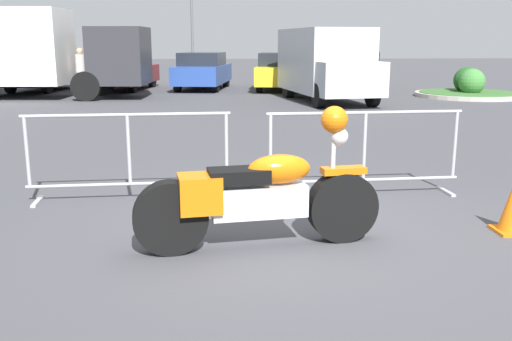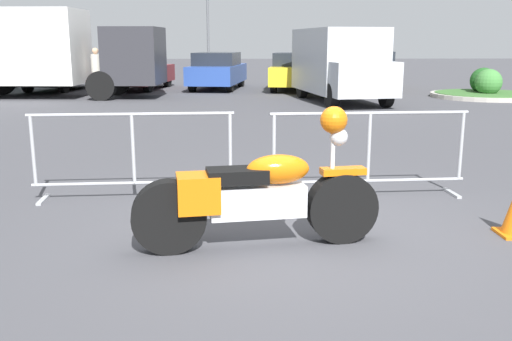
# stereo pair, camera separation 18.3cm
# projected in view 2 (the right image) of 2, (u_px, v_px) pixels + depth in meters

# --- Properties ---
(ground_plane) EXTENTS (120.00, 120.00, 0.00)m
(ground_plane) POSITION_uv_depth(u_px,v_px,m) (302.00, 236.00, 5.70)
(ground_plane) COLOR #424247
(motorcycle) EXTENTS (2.33, 0.54, 1.32)m
(motorcycle) POSITION_uv_depth(u_px,v_px,m) (258.00, 195.00, 5.30)
(motorcycle) COLOR black
(motorcycle) RESTS_ON ground
(crowd_barrier_near) EXTENTS (2.46, 0.56, 1.07)m
(crowd_barrier_near) POSITION_uv_depth(u_px,v_px,m) (133.00, 155.00, 6.94)
(crowd_barrier_near) COLOR #9EA0A5
(crowd_barrier_near) RESTS_ON ground
(crowd_barrier_far) EXTENTS (2.46, 0.56, 1.07)m
(crowd_barrier_far) POSITION_uv_depth(u_px,v_px,m) (369.00, 153.00, 7.04)
(crowd_barrier_far) COLOR #9EA0A5
(crowd_barrier_far) RESTS_ON ground
(box_truck) EXTENTS (7.83, 2.73, 2.98)m
(box_truck) POSITION_uv_depth(u_px,v_px,m) (35.00, 50.00, 19.47)
(box_truck) COLOR white
(box_truck) RESTS_ON ground
(delivery_van) EXTENTS (2.67, 5.23, 2.31)m
(delivery_van) POSITION_uv_depth(u_px,v_px,m) (340.00, 63.00, 18.25)
(delivery_van) COLOR #B2B7BC
(delivery_van) RESTS_ON ground
(parked_car_black) EXTENTS (2.37, 4.43, 1.43)m
(parked_car_black) POSITION_uv_depth(u_px,v_px,m) (61.00, 72.00, 22.72)
(parked_car_black) COLOR black
(parked_car_black) RESTS_ON ground
(parked_car_maroon) EXTENTS (2.38, 4.44, 1.43)m
(parked_car_maroon) POSITION_uv_depth(u_px,v_px,m) (140.00, 71.00, 23.02)
(parked_car_maroon) COLOR maroon
(parked_car_maroon) RESTS_ON ground
(parked_car_blue) EXTENTS (2.44, 4.57, 1.47)m
(parked_car_blue) POSITION_uv_depth(u_px,v_px,m) (218.00, 71.00, 23.15)
(parked_car_blue) COLOR #284799
(parked_car_blue) RESTS_ON ground
(parked_car_yellow) EXTENTS (2.44, 4.56, 1.47)m
(parked_car_yellow) POSITION_uv_depth(u_px,v_px,m) (295.00, 71.00, 22.76)
(parked_car_yellow) COLOR yellow
(parked_car_yellow) RESTS_ON ground
(parked_car_tan) EXTENTS (2.52, 4.71, 1.52)m
(parked_car_tan) POSITION_uv_depth(u_px,v_px,m) (370.00, 70.00, 23.32)
(parked_car_tan) COLOR tan
(parked_car_tan) RESTS_ON ground
(pedestrian) EXTENTS (0.41, 0.41, 1.69)m
(pedestrian) POSITION_uv_depth(u_px,v_px,m) (96.00, 70.00, 19.96)
(pedestrian) COLOR #262838
(pedestrian) RESTS_ON ground
(planter_island) EXTENTS (3.70, 3.70, 0.99)m
(planter_island) POSITION_uv_depth(u_px,v_px,m) (485.00, 89.00, 19.94)
(planter_island) COLOR #ADA89E
(planter_island) RESTS_ON ground
(street_lamp) EXTENTS (0.36, 0.70, 5.68)m
(street_lamp) POSITION_uv_depth(u_px,v_px,m) (207.00, 3.00, 27.51)
(street_lamp) COLOR #595B60
(street_lamp) RESTS_ON ground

